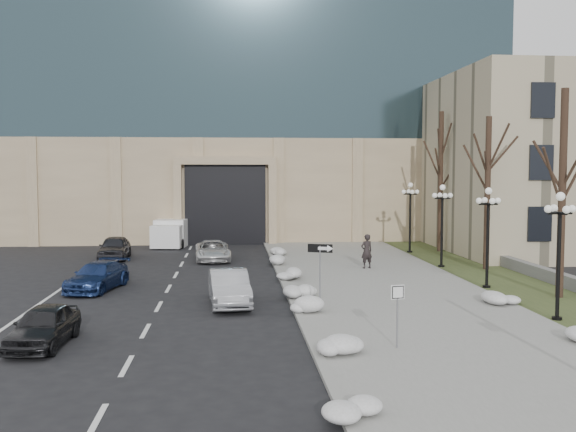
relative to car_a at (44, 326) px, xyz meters
name	(u,v)px	position (x,y,z in m)	size (l,w,h in m)	color
ground	(368,383)	(9.44, -4.37, -0.64)	(160.00, 160.00, 0.00)	black
sidewalk	(378,284)	(12.94, 9.63, -0.58)	(9.00, 40.00, 0.12)	gray
curb	(285,285)	(8.44, 9.63, -0.57)	(0.30, 40.00, 0.14)	gray
grass_strip	(508,282)	(19.44, 9.63, -0.59)	(4.00, 40.00, 0.10)	#394623
stone_wall	(529,270)	(21.44, 11.63, -0.29)	(0.50, 30.00, 0.70)	slate
office_tower	(247,29)	(7.43, 39.21, 17.85)	(40.00, 24.70, 36.00)	tan
car_a	(44,326)	(0.00, 0.00, 0.00)	(1.52, 3.78, 1.29)	black
car_b	(229,288)	(5.80, 5.69, 0.08)	(1.53, 4.38, 1.44)	#ADAFB5
car_c	(97,276)	(-0.31, 9.61, -0.01)	(1.79, 4.40, 1.28)	navy
car_d	(213,251)	(4.74, 18.97, -0.02)	(2.06, 4.47, 1.24)	silver
car_e	(115,248)	(-1.43, 20.27, 0.08)	(1.71, 4.26, 1.45)	#2F2F35
pedestrian	(367,251)	(13.38, 14.35, 0.43)	(0.70, 0.46, 1.90)	black
box_truck	(174,232)	(1.58, 27.65, 0.32)	(2.81, 6.46, 1.99)	silver
one_way_sign	(324,256)	(9.46, 3.69, 1.60)	(0.99, 0.51, 2.72)	slate
keep_sign	(397,303)	(10.94, -1.62, 0.87)	(0.44, 0.13, 2.06)	slate
snow_clump_a	(356,408)	(8.64, -6.91, -0.34)	(1.10, 1.60, 0.36)	silver
snow_clump_b	(340,348)	(9.08, -2.12, -0.34)	(1.10, 1.60, 0.36)	silver
snow_clump_c	(309,309)	(8.80, 3.20, -0.34)	(1.10, 1.60, 0.36)	silver
snow_clump_d	(299,292)	(8.82, 6.80, -0.34)	(1.10, 1.60, 0.36)	silver
snow_clump_e	(288,275)	(8.70, 11.23, -0.34)	(1.10, 1.60, 0.36)	silver
snow_clump_f	(282,261)	(8.82, 16.50, -0.34)	(1.10, 1.60, 0.36)	silver
snow_clump_g	(275,252)	(8.68, 20.38, -0.34)	(1.10, 1.60, 0.36)	silver
snow_clump_i	(501,299)	(16.83, 4.46, -0.34)	(1.10, 1.60, 0.36)	silver
lamppost_a	(559,239)	(17.74, 1.63, 2.43)	(1.18, 1.18, 4.76)	black
lamppost_b	(488,224)	(17.74, 8.13, 2.43)	(1.18, 1.18, 4.76)	black
lamppost_c	(442,214)	(17.74, 14.63, 2.43)	(1.18, 1.18, 4.76)	black
lamppost_d	(410,208)	(17.74, 21.13, 2.43)	(1.18, 1.18, 4.76)	black
tree_near	(563,164)	(19.94, 5.63, 5.18)	(3.20, 3.20, 9.00)	black
tree_mid	(488,171)	(19.94, 13.63, 4.86)	(3.20, 3.20, 8.50)	black
tree_far	(441,162)	(19.94, 21.63, 5.51)	(3.20, 3.20, 9.50)	black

